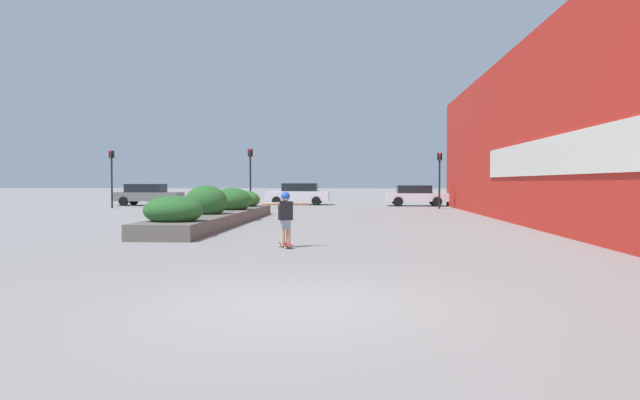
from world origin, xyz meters
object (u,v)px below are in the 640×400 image
at_px(skateboard, 286,245).
at_px(traffic_light_right, 440,171).
at_px(car_center_left, 416,195).
at_px(skateboarder, 286,212).
at_px(traffic_light_far_left, 112,169).
at_px(car_rightmost, 298,194).
at_px(traffic_light_left, 250,168).
at_px(car_center_right, 148,194).
at_px(car_leftmost, 551,195).

xyz_separation_m(skateboard, traffic_light_right, (6.72, 21.27, 2.26)).
distance_m(car_center_left, traffic_light_right, 4.55).
xyz_separation_m(skateboarder, traffic_light_far_left, (-13.61, 20.74, 1.57)).
relative_size(car_center_left, traffic_light_right, 1.22).
height_order(car_rightmost, traffic_light_left, traffic_light_left).
bearing_deg(car_center_left, traffic_light_left, -66.41).
bearing_deg(traffic_light_right, skateboarder, -107.54).
xyz_separation_m(skateboarder, traffic_light_right, (6.72, 21.27, 1.46)).
relative_size(skateboarder, car_center_left, 0.31).
xyz_separation_m(skateboard, car_center_right, (-12.94, 25.03, 0.72)).
height_order(skateboarder, traffic_light_right, traffic_light_right).
relative_size(car_leftmost, car_rightmost, 0.93).
distance_m(skateboarder, traffic_light_left, 21.42).
distance_m(skateboard, car_leftmost, 31.12).
distance_m(car_center_right, traffic_light_left, 9.28).
xyz_separation_m(car_leftmost, car_center_left, (-9.61, -1.68, 0.02)).
relative_size(skateboarder, car_leftmost, 0.31).
xyz_separation_m(skateboard, skateboarder, (0.00, 0.00, 0.80)).
distance_m(skateboard, traffic_light_right, 22.42).
bearing_deg(skateboard, car_center_left, 52.80).
height_order(car_center_left, traffic_light_far_left, traffic_light_far_left).
xyz_separation_m(car_center_left, traffic_light_right, (1.03, -4.14, 1.58)).
relative_size(skateboarder, traffic_light_left, 0.35).
bearing_deg(car_rightmost, car_center_right, 100.22).
height_order(skateboarder, car_center_right, car_center_right).
bearing_deg(car_rightmost, car_leftmost, -89.43).
relative_size(car_rightmost, traffic_light_right, 1.33).
bearing_deg(traffic_light_left, car_center_left, 23.59).
relative_size(skateboard, car_rightmost, 0.16).
bearing_deg(traffic_light_left, skateboard, -76.85).
height_order(car_rightmost, traffic_light_right, traffic_light_right).
bearing_deg(skateboard, car_leftmost, 35.95).
distance_m(traffic_light_right, traffic_light_far_left, 20.34).
height_order(skateboarder, traffic_light_far_left, traffic_light_far_left).
bearing_deg(skateboarder, car_leftmost, 35.95).
xyz_separation_m(car_leftmost, car_rightmost, (-17.84, -0.18, 0.08)).
height_order(car_center_right, traffic_light_left, traffic_light_left).
xyz_separation_m(car_center_left, traffic_light_far_left, (-19.30, -4.67, 1.69)).
relative_size(car_center_left, car_rightmost, 0.92).
distance_m(car_rightmost, traffic_light_right, 10.95).
distance_m(car_rightmost, traffic_light_left, 6.75).
distance_m(skateboard, skateboarder, 0.80).
relative_size(car_leftmost, car_center_right, 0.92).
relative_size(car_rightmost, traffic_light_left, 1.24).
xyz_separation_m(skateboard, car_center_left, (5.69, 25.41, 0.68)).
relative_size(car_center_left, traffic_light_left, 1.14).
xyz_separation_m(skateboard, traffic_light_left, (-4.86, 20.80, 2.41)).
xyz_separation_m(skateboard, car_leftmost, (15.30, 27.09, 0.66)).
bearing_deg(car_rightmost, skateboarder, -174.61).
bearing_deg(skateboard, car_rightmost, 70.81).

